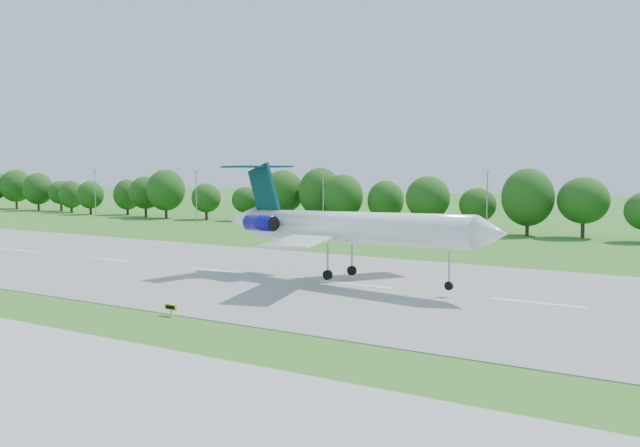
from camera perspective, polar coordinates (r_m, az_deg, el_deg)
The scene contains 8 objects.
ground at distance 73.52m, azimuth -21.19°, elevation -5.96°, with size 600.00×600.00×0.00m, color #2D6B1C.
runway at distance 90.35m, azimuth -8.30°, elevation -3.77°, with size 400.00×45.00×0.08m, color gray.
tree_line at distance 146.97m, azimuth 8.98°, elevation 1.81°, with size 288.40×8.40×10.40m.
light_poles at distance 138.94m, azimuth 6.39°, elevation 1.74°, with size 175.90×0.25×12.19m.
airliner at distance 79.32m, azimuth 1.68°, elevation -0.17°, with size 37.78×27.35×12.91m.
taxi_sign_right at distance 63.96m, azimuth -11.85°, elevation -6.58°, with size 1.51×0.27×1.06m.
service_vehicle_a at distance 154.34m, azimuth -5.65°, elevation -0.14°, with size 1.13×3.25×1.07m, color white.
service_vehicle_b at distance 150.07m, azimuth -3.74°, elevation -0.23°, with size 1.39×3.46×1.18m, color white.
Camera 1 is at (58.44, -42.68, 12.97)m, focal length 40.00 mm.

